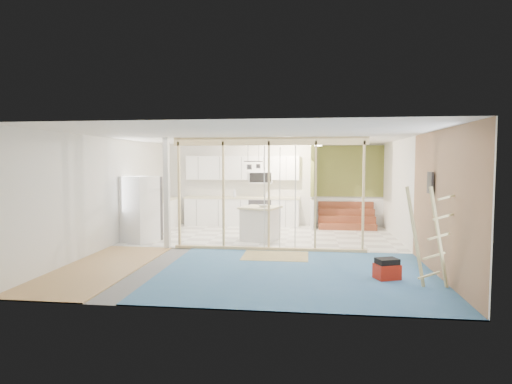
# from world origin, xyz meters

# --- Properties ---
(room) EXTENTS (7.01, 8.01, 2.61)m
(room) POSITION_xyz_m (0.00, 0.00, 1.30)
(room) COLOR slate
(room) RESTS_ON ground
(floor_overlays) EXTENTS (7.00, 8.00, 0.03)m
(floor_overlays) POSITION_xyz_m (0.07, 0.06, 0.01)
(floor_overlays) COLOR white
(floor_overlays) RESTS_ON room
(stud_frame) EXTENTS (4.66, 0.14, 2.60)m
(stud_frame) POSITION_xyz_m (-0.24, -0.00, 1.59)
(stud_frame) COLOR #DFCE88
(stud_frame) RESTS_ON room
(base_cabinets) EXTENTS (4.45, 2.24, 0.93)m
(base_cabinets) POSITION_xyz_m (-1.61, 3.36, 0.47)
(base_cabinets) COLOR white
(base_cabinets) RESTS_ON room
(upper_cabinets) EXTENTS (3.60, 0.41, 0.85)m
(upper_cabinets) POSITION_xyz_m (-0.84, 3.82, 1.82)
(upper_cabinets) COLOR white
(upper_cabinets) RESTS_ON room
(green_partition) EXTENTS (2.25, 1.51, 2.60)m
(green_partition) POSITION_xyz_m (2.04, 3.66, 0.94)
(green_partition) COLOR olive
(green_partition) RESTS_ON room
(pot_rack) EXTENTS (0.52, 0.52, 0.72)m
(pot_rack) POSITION_xyz_m (-0.31, 1.89, 2.00)
(pot_rack) COLOR black
(pot_rack) RESTS_ON room
(sheathing_panel) EXTENTS (0.02, 4.00, 2.60)m
(sheathing_panel) POSITION_xyz_m (3.48, -2.00, 1.30)
(sheathing_panel) COLOR #A8795B
(sheathing_panel) RESTS_ON room
(electrical_panel) EXTENTS (0.04, 0.30, 0.40)m
(electrical_panel) POSITION_xyz_m (3.43, -1.40, 1.65)
(electrical_panel) COLOR #3D3D42
(electrical_panel) RESTS_ON room
(ceiling_light) EXTENTS (0.32, 0.32, 0.08)m
(ceiling_light) POSITION_xyz_m (1.40, 3.00, 2.54)
(ceiling_light) COLOR #FFEABF
(ceiling_light) RESTS_ON room
(fridge) EXTENTS (0.97, 0.93, 1.68)m
(fridge) POSITION_xyz_m (-3.02, 0.64, 0.84)
(fridge) COLOR white
(fridge) RESTS_ON room
(island) EXTENTS (1.13, 1.13, 0.89)m
(island) POSITION_xyz_m (-0.03, 1.24, 0.44)
(island) COLOR silver
(island) RESTS_ON room
(bowl) EXTENTS (0.33, 0.33, 0.06)m
(bowl) POSITION_xyz_m (0.06, 1.11, 0.92)
(bowl) COLOR white
(bowl) RESTS_ON island
(soap_bottle_a) EXTENTS (0.11, 0.11, 0.27)m
(soap_bottle_a) POSITION_xyz_m (-1.12, 3.63, 1.07)
(soap_bottle_a) COLOR silver
(soap_bottle_a) RESTS_ON base_cabinets
(soap_bottle_b) EXTENTS (0.11, 0.11, 0.18)m
(soap_bottle_b) POSITION_xyz_m (-0.10, 3.66, 1.02)
(soap_bottle_b) COLOR white
(soap_bottle_b) RESTS_ON base_cabinets
(toolbox) EXTENTS (0.48, 0.42, 0.38)m
(toolbox) POSITION_xyz_m (2.55, -2.16, 0.18)
(toolbox) COLOR #A91E0F
(toolbox) RESTS_ON room
(ladder) EXTENTS (0.87, 0.17, 1.64)m
(ladder) POSITION_xyz_m (3.12, -2.62, 0.84)
(ladder) COLOR #E0D189
(ladder) RESTS_ON room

